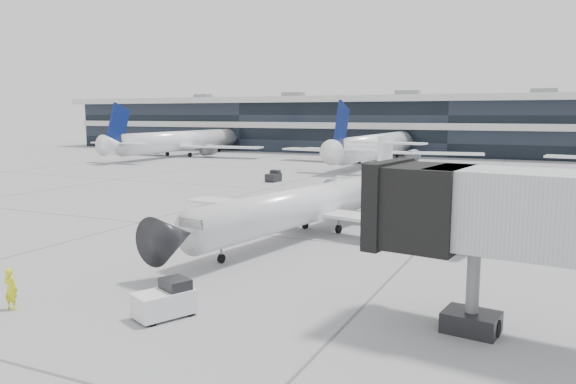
% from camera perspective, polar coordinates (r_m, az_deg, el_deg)
% --- Properties ---
extents(ground, '(220.00, 220.00, 0.00)m').
position_cam_1_polar(ground, '(36.39, -2.63, -4.40)').
color(ground, gray).
rests_on(ground, ground).
extents(terminal, '(170.00, 22.00, 10.00)m').
position_cam_1_polar(terminal, '(114.71, 16.81, 6.24)').
color(terminal, black).
rests_on(terminal, ground).
extents(bg_jet_left, '(32.00, 40.00, 9.60)m').
position_cam_1_polar(bg_jet_left, '(106.41, -10.43, 3.64)').
color(bg_jet_left, white).
rests_on(bg_jet_left, ground).
extents(bg_jet_center, '(32.00, 40.00, 9.60)m').
position_cam_1_polar(bg_jet_center, '(90.22, 9.14, 2.92)').
color(bg_jet_center, white).
rests_on(bg_jet_center, ground).
extents(regional_jet, '(20.94, 26.11, 6.05)m').
position_cam_1_polar(regional_jet, '(36.55, 2.65, -1.05)').
color(regional_jet, white).
rests_on(regional_jet, ground).
extents(ramp_worker, '(0.66, 0.47, 1.70)m').
position_cam_1_polar(ramp_worker, '(25.31, -26.34, -8.80)').
color(ramp_worker, yellow).
rests_on(ramp_worker, ground).
extents(baggage_tug, '(2.15, 2.59, 1.43)m').
position_cam_1_polar(baggage_tug, '(22.54, -12.31, -10.72)').
color(baggage_tug, white).
rests_on(baggage_tug, ground).
extents(traffic_cone, '(0.40, 0.40, 0.50)m').
position_cam_1_polar(traffic_cone, '(49.34, 0.50, -0.84)').
color(traffic_cone, '#FF630D').
rests_on(traffic_cone, ground).
extents(far_tug, '(1.27, 2.08, 1.30)m').
position_cam_1_polar(far_tug, '(64.85, -1.46, 1.59)').
color(far_tug, black).
rests_on(far_tug, ground).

